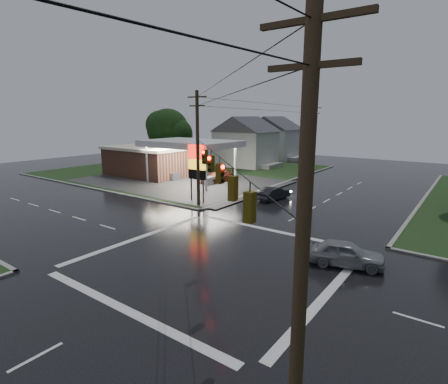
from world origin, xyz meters
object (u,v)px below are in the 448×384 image
Objects in this scene: utility_pole_nw at (198,148)px; house_near at (246,141)px; car_crossing at (346,253)px; pylon_sign at (197,163)px; tree_nw_behind at (169,130)px; utility_pole_n at (313,136)px; utility_pole_se at (302,260)px; house_far at (274,137)px; car_pump at (217,177)px; car_north at (274,193)px; gas_station at (159,158)px.

house_near is (-11.45, 26.50, -1.32)m from utility_pole_nw.
utility_pole_nw is 2.48× the size of car_crossing.
pylon_sign is 1.35× the size of car_crossing.
pylon_sign is 0.55× the size of utility_pole_nw.
pylon_sign is 30.49m from tree_nw_behind.
utility_pole_n is 1.05× the size of tree_nw_behind.
utility_pole_se is at bearing -56.21° from house_near.
tree_nw_behind is (-12.89, -6.01, 1.77)m from house_near.
utility_pole_n is at bearing 18.21° from tree_nw_behind.
house_near is 1.00× the size of house_far.
utility_pole_nw reaches higher than car_crossing.
utility_pole_se is 14.50m from car_crossing.
car_pump is at bearing -76.68° from house_far.
utility_pole_nw reaches higher than car_north.
car_north is (17.22, -31.86, -3.71)m from house_far.
utility_pole_se is at bearing -68.20° from utility_pole_n.
utility_pole_n is 38.09m from car_crossing.
utility_pole_n is 0.95× the size of house_near.
tree_nw_behind is 21.61m from car_pump.
house_near is at bearing 73.83° from gas_station.
utility_pole_nw is 1.10× the size of tree_nw_behind.
utility_pole_se is 2.48× the size of car_crossing.
utility_pole_nw is 40.48m from house_far.
tree_nw_behind reaches higher than car_north.
utility_pole_nw is at bearing -40.10° from tree_nw_behind.
car_pump is (-22.00, 16.38, -0.02)m from car_crossing.
car_north is at bearing 54.31° from utility_pole_nw.
utility_pole_se is at bearing -42.34° from tree_nw_behind.
pylon_sign is 0.60× the size of tree_nw_behind.
car_pump is at bearing 118.75° from utility_pole_nw.
gas_station reaches higher than car_north.
car_north is (4.77, -21.86, -4.78)m from utility_pole_n.
car_pump is (-4.87, 9.69, -3.27)m from pylon_sign.
house_near is at bearing -85.24° from house_far.
car_north is (5.77, 5.64, -3.32)m from pylon_sign.
gas_station is at bearing -51.58° from tree_nw_behind.
tree_nw_behind is 1.97× the size of car_pump.
utility_pole_nw is at bearing -45.00° from pylon_sign.
gas_station is 2.38× the size of utility_pole_se.
house_near is 25.91m from car_north.
house_far is 2.63× the size of car_north.
house_near reaches higher than car_pump.
pylon_sign is at bearing -73.02° from house_far.
utility_pole_nw is at bearing 135.00° from utility_pole_se.
house_near reaches higher than car_crossing.
gas_station is at bearing -97.50° from house_far.
car_crossing is at bearing -64.74° from utility_pole_n.
house_near is at bearing -42.96° from car_north.
tree_nw_behind is at bearing 139.90° from utility_pole_nw.
utility_pole_nw is 1.00× the size of house_near.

